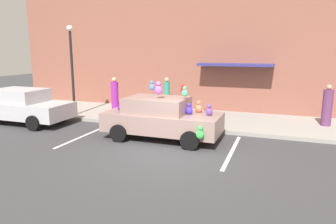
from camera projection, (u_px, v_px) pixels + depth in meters
ground_plane at (170, 155)px, 9.76m from camera, size 60.00×60.00×0.00m
sidewalk at (207, 120)px, 14.35m from camera, size 24.00×4.00×0.15m
storefront_building at (218, 51)px, 15.70m from camera, size 24.00×1.25×6.40m
parking_stripe_front at (232, 151)px, 10.08m from camera, size 0.12×3.60×0.01m
parking_stripe_rear at (85, 135)px, 11.99m from camera, size 0.12×3.60×0.01m
plush_covered_car at (161, 118)px, 11.40m from camera, size 4.29×2.16×2.16m
parked_sedan_behind at (23, 106)px, 13.83m from camera, size 4.35×2.05×1.54m
teddy_bear_on_sidewalk at (207, 116)px, 13.18m from camera, size 0.36×0.30×0.69m
street_lamp_post at (72, 62)px, 14.54m from camera, size 0.28×0.28×4.23m
pedestrian_near_shopfront at (327, 107)px, 12.77m from camera, size 0.40×0.40×1.71m
pedestrian_walking_past at (115, 99)px, 14.40m from camera, size 0.33×0.33×1.87m
pedestrian_by_lamp at (167, 95)px, 15.99m from camera, size 0.30×0.30×1.72m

